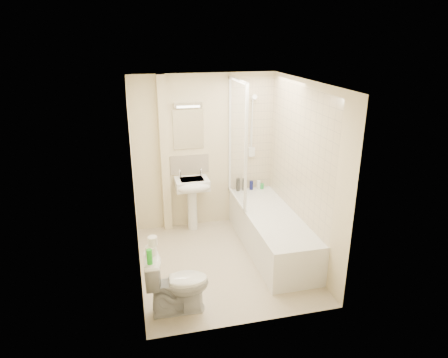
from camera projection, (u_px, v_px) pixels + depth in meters
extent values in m
plane|color=beige|center=(223.00, 262.00, 5.44)|extent=(2.50, 2.50, 0.00)
cube|color=beige|center=(204.00, 152.00, 6.17)|extent=(2.20, 0.02, 2.40)
cube|color=beige|center=(134.00, 187.00, 4.79)|extent=(0.02, 2.50, 2.40)
cube|color=beige|center=(304.00, 173.00, 5.27)|extent=(0.02, 2.50, 2.40)
cube|color=white|center=(223.00, 83.00, 4.62)|extent=(2.20, 2.50, 0.02)
cube|color=beige|center=(251.00, 136.00, 6.25)|extent=(0.70, 0.01, 1.75)
cube|color=beige|center=(298.00, 153.00, 5.37)|extent=(0.01, 2.10, 1.75)
cube|color=beige|center=(165.00, 156.00, 5.98)|extent=(0.12, 0.12, 2.40)
cube|color=beige|center=(190.00, 164.00, 6.17)|extent=(0.60, 0.02, 0.30)
cube|color=white|center=(188.00, 129.00, 5.98)|extent=(0.46, 0.01, 0.60)
cube|color=silver|center=(188.00, 105.00, 5.83)|extent=(0.42, 0.07, 0.07)
cube|color=white|center=(271.00, 231.00, 5.70)|extent=(0.70, 2.10, 0.55)
cube|color=white|center=(272.00, 217.00, 5.62)|extent=(0.56, 1.96, 0.05)
cube|color=white|center=(237.00, 143.00, 5.76)|extent=(0.01, 0.90, 1.80)
cube|color=white|center=(230.00, 136.00, 6.15)|extent=(0.04, 0.04, 1.80)
cube|color=white|center=(246.00, 151.00, 5.35)|extent=(0.04, 0.04, 1.80)
cube|color=white|center=(238.00, 80.00, 5.46)|extent=(0.04, 0.90, 0.04)
cube|color=white|center=(237.00, 199.00, 6.06)|extent=(0.04, 0.90, 0.03)
cylinder|color=white|center=(252.00, 128.00, 6.18)|extent=(0.02, 0.02, 0.90)
cylinder|color=white|center=(251.00, 156.00, 6.34)|extent=(0.05, 0.05, 0.02)
cylinder|color=white|center=(253.00, 99.00, 6.03)|extent=(0.05, 0.05, 0.02)
cylinder|color=white|center=(254.00, 98.00, 5.96)|extent=(0.08, 0.11, 0.11)
cube|color=white|center=(251.00, 152.00, 6.31)|extent=(0.10, 0.05, 0.14)
cylinder|color=white|center=(251.00, 125.00, 6.14)|extent=(0.01, 0.13, 0.84)
cylinder|color=white|center=(192.00, 209.00, 6.26)|extent=(0.15, 0.15, 0.68)
cube|color=white|center=(192.00, 184.00, 6.08)|extent=(0.50, 0.39, 0.16)
ellipsoid|color=white|center=(194.00, 188.00, 5.93)|extent=(0.50, 0.21, 0.16)
cube|color=silver|center=(192.00, 180.00, 6.06)|extent=(0.35, 0.25, 0.04)
cylinder|color=white|center=(180.00, 175.00, 6.10)|extent=(0.03, 0.03, 0.10)
cylinder|color=white|center=(201.00, 173.00, 6.17)|extent=(0.03, 0.03, 0.10)
sphere|color=white|center=(180.00, 171.00, 6.08)|extent=(0.04, 0.04, 0.04)
sphere|color=white|center=(201.00, 170.00, 6.16)|extent=(0.04, 0.04, 0.04)
cylinder|color=black|center=(238.00, 185.00, 6.39)|extent=(0.06, 0.06, 0.21)
cylinder|color=black|center=(244.00, 184.00, 6.41)|extent=(0.05, 0.05, 0.19)
cylinder|color=navy|center=(251.00, 185.00, 6.45)|extent=(0.06, 0.06, 0.15)
cylinder|color=white|center=(259.00, 185.00, 6.48)|extent=(0.06, 0.06, 0.14)
cylinder|color=green|center=(262.00, 186.00, 6.50)|extent=(0.07, 0.07, 0.08)
imported|color=white|center=(177.00, 283.00, 4.39)|extent=(0.44, 0.71, 0.70)
cylinder|color=white|center=(151.00, 251.00, 4.27)|extent=(0.12, 0.12, 0.10)
cylinder|color=white|center=(153.00, 241.00, 4.26)|extent=(0.10, 0.10, 0.10)
cylinder|color=green|center=(150.00, 257.00, 4.09)|extent=(0.06, 0.06, 0.17)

